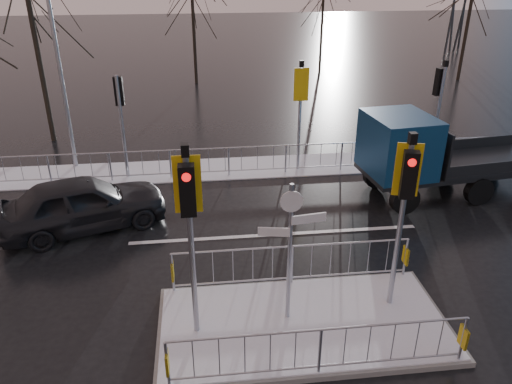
{
  "coord_description": "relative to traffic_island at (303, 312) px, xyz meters",
  "views": [
    {
      "loc": [
        -1.93,
        -8.0,
        7.07
      ],
      "look_at": [
        -0.65,
        2.86,
        1.8
      ],
      "focal_mm": 35.0,
      "sensor_mm": 36.0,
      "label": 1
    }
  ],
  "objects": [
    {
      "name": "ground",
      "position": [
        0.01,
        -0.01,
        -0.39
      ],
      "size": [
        120.0,
        120.0,
        0.0
      ],
      "primitive_type": "plane",
      "color": "black",
      "rests_on": "ground"
    },
    {
      "name": "snow_verge",
      "position": [
        0.01,
        8.59,
        -0.37
      ],
      "size": [
        30.0,
        2.0,
        0.04
      ],
      "primitive_type": "cube",
      "color": "white",
      "rests_on": "ground"
    },
    {
      "name": "lane_markings",
      "position": [
        0.01,
        -0.34,
        -0.39
      ],
      "size": [
        8.0,
        11.38,
        0.01
      ],
      "color": "silver",
      "rests_on": "ground"
    },
    {
      "name": "traffic_island",
      "position": [
        0.0,
        0.0,
        0.0
      ],
      "size": [
        6.0,
        3.04,
        4.15
      ],
      "color": "slate",
      "rests_on": "ground"
    },
    {
      "name": "far_kerb_fixtures",
      "position": [
        0.31,
        8.08,
        0.63
      ],
      "size": [
        18.0,
        0.65,
        3.83
      ],
      "color": "#9CA1AA",
      "rests_on": "ground"
    },
    {
      "name": "car_far_lane",
      "position": [
        -5.26,
        4.81,
        0.38
      ],
      "size": [
        4.84,
        3.16,
        1.53
      ],
      "primitive_type": "imported",
      "rotation": [
        0.0,
        0.0,
        1.9
      ],
      "color": "black",
      "rests_on": "ground"
    },
    {
      "name": "flatbed_truck",
      "position": [
        4.83,
        5.67,
        1.06
      ],
      "size": [
        6.1,
        2.82,
        2.73
      ],
      "color": "black",
      "rests_on": "ground"
    },
    {
      "name": "tree_near_b",
      "position": [
        -7.99,
        12.49,
        4.76
      ],
      "size": [
        4.0,
        4.0,
        7.55
      ],
      "color": "black",
      "rests_on": "ground"
    },
    {
      "name": "tree_far_b",
      "position": [
        6.01,
        23.99,
        3.79
      ],
      "size": [
        3.25,
        3.25,
        6.14
      ],
      "color": "black",
      "rests_on": "ground"
    },
    {
      "name": "street_lamp_left",
      "position": [
        -6.42,
        9.49,
        4.1
      ],
      "size": [
        1.25,
        0.18,
        8.2
      ],
      "color": "#9CA1AA",
      "rests_on": "ground"
    }
  ]
}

